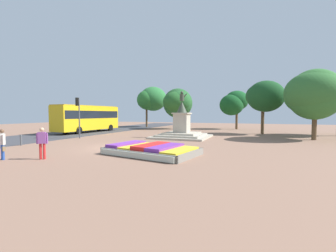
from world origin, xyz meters
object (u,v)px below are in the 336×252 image
city_bus (88,117)px  pedestrian_with_handbag (2,143)px  statue_monument (182,129)px  kerb_bollard_mid_a (0,142)px  flower_planter (151,150)px  traffic_light_mid_block (78,111)px  kerb_bollard_mid_b (21,140)px  pedestrian_near_planter (42,141)px

city_bus → pedestrian_with_handbag: (8.31, -15.93, -1.09)m
statue_monument → kerb_bollard_mid_a: 15.04m
flower_planter → statue_monument: statue_monument is taller
traffic_light_mid_block → city_bus: (-4.35, 6.30, -0.74)m
flower_planter → kerb_bollard_mid_a: bearing=-170.2°
pedestrian_with_handbag → city_bus: bearing=117.6°
pedestrian_with_handbag → kerb_bollard_mid_b: pedestrian_with_handbag is taller
kerb_bollard_mid_a → city_bus: bearing=106.8°
flower_planter → kerb_bollard_mid_a: 10.92m
city_bus → kerb_bollard_mid_b: city_bus is taller
city_bus → pedestrian_with_handbag: size_ratio=6.06×
statue_monument → traffic_light_mid_block: statue_monument is taller
statue_monument → kerb_bollard_mid_b: size_ratio=6.54×
flower_planter → kerb_bollard_mid_b: kerb_bollard_mid_b is taller
city_bus → kerb_bollard_mid_a: city_bus is taller
flower_planter → traffic_light_mid_block: bearing=153.1°
statue_monument → pedestrian_near_planter: (-3.47, -13.22, 0.14)m
flower_planter → pedestrian_with_handbag: (-6.51, -4.32, 0.65)m
flower_planter → kerb_bollard_mid_a: kerb_bollard_mid_a is taller
statue_monument → pedestrian_with_handbag: (-5.27, -14.09, 0.06)m
statue_monument → traffic_light_mid_block: 10.43m
flower_planter → pedestrian_near_planter: 5.88m
pedestrian_near_planter → city_bus: bearing=123.9°
kerb_bollard_mid_b → pedestrian_near_planter: bearing=-27.3°
traffic_light_mid_block → city_bus: bearing=124.6°
pedestrian_near_planter → kerb_bollard_mid_a: size_ratio=1.93×
traffic_light_mid_block → flower_planter: bearing=-26.9°
statue_monument → kerb_bollard_mid_a: (-9.53, -11.63, -0.38)m
kerb_bollard_mid_a → kerb_bollard_mid_b: (-0.11, 1.60, -0.03)m
flower_planter → kerb_bollard_mid_b: (-10.87, -0.26, 0.18)m
pedestrian_with_handbag → kerb_bollard_mid_a: pedestrian_with_handbag is taller
traffic_light_mid_block → pedestrian_near_planter: (5.76, -8.75, -1.76)m
city_bus → pedestrian_with_handbag: city_bus is taller
flower_planter → traffic_light_mid_block: (-10.46, 5.30, 2.48)m
statue_monument → kerb_bollard_mid_a: size_ratio=6.17×
pedestrian_with_handbag → kerb_bollard_mid_a: 4.93m
flower_planter → statue_monument: (-1.23, 9.77, 0.58)m
kerb_bollard_mid_a → pedestrian_near_planter: bearing=-14.7°
city_bus → pedestrian_with_handbag: 18.00m
kerb_bollard_mid_b → statue_monument: bearing=46.2°
flower_planter → statue_monument: 9.86m
pedestrian_with_handbag → kerb_bollard_mid_b: (-4.36, 4.05, -0.47)m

